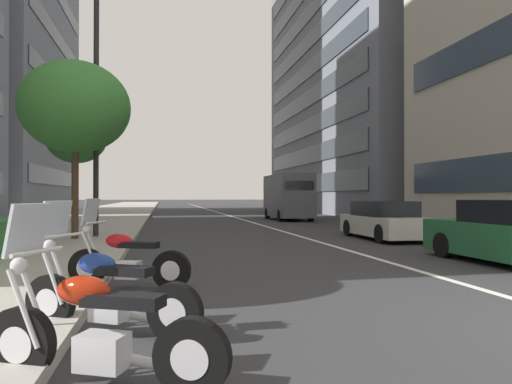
% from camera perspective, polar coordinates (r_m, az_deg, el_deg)
% --- Properties ---
extents(sidewalk_right_plaza, '(160.00, 8.03, 0.15)m').
position_cam_1_polar(sidewalk_right_plaza, '(34.18, -19.71, -2.91)').
color(sidewalk_right_plaza, '#A39E93').
rests_on(sidewalk_right_plaza, ground).
extents(lane_centre_stripe, '(110.00, 0.16, 0.01)m').
position_cam_1_polar(lane_centre_stripe, '(39.16, -3.92, -2.73)').
color(lane_centre_stripe, silver).
rests_on(lane_centre_stripe, ground).
extents(motorcycle_far_end_row, '(1.02, 1.97, 1.46)m').
position_cam_1_polar(motorcycle_far_end_row, '(4.06, -18.85, -16.05)').
color(motorcycle_far_end_row, black).
rests_on(motorcycle_far_end_row, ground).
extents(motorcycle_under_tarp, '(1.18, 1.99, 1.47)m').
position_cam_1_polar(motorcycle_under_tarp, '(5.49, -17.88, -11.88)').
color(motorcycle_under_tarp, black).
rests_on(motorcycle_under_tarp, ground).
extents(motorcycle_by_sign_pole, '(0.93, 2.02, 1.48)m').
position_cam_1_polar(motorcycle_by_sign_pole, '(8.03, -15.62, -8.22)').
color(motorcycle_by_sign_pole, black).
rests_on(motorcycle_by_sign_pole, ground).
extents(car_following_behind, '(4.31, 1.89, 1.34)m').
position_cam_1_polar(car_following_behind, '(17.09, 15.48, -3.46)').
color(car_following_behind, beige).
rests_on(car_following_behind, ground).
extents(delivery_van_ahead, '(5.42, 2.19, 2.88)m').
position_cam_1_polar(delivery_van_ahead, '(29.70, 3.94, -0.49)').
color(delivery_van_ahead, '#4C5156').
rests_on(delivery_van_ahead, ground).
extents(street_lamp_with_banners, '(1.26, 2.17, 9.34)m').
position_cam_1_polar(street_lamp_with_banners, '(17.22, -18.11, 13.32)').
color(street_lamp_with_banners, '#232326').
rests_on(street_lamp_with_banners, sidewalk_right_plaza).
extents(street_tree_by_lamp_post, '(3.49, 3.49, 5.74)m').
position_cam_1_polar(street_tree_by_lamp_post, '(16.39, -21.29, 9.64)').
color(street_tree_by_lamp_post, '#473323').
rests_on(street_tree_by_lamp_post, sidewalk_right_plaza).
extents(street_tree_mid_sidewalk, '(2.98, 2.98, 5.58)m').
position_cam_1_polar(street_tree_mid_sidewalk, '(25.39, -21.19, 6.13)').
color(street_tree_mid_sidewalk, '#473323').
rests_on(street_tree_mid_sidewalk, sidewalk_right_plaza).
extents(office_tower_far_left_down_avenue, '(28.75, 14.79, 33.24)m').
position_cam_1_polar(office_tower_far_left_down_avenue, '(48.15, 15.11, 17.78)').
color(office_tower_far_left_down_avenue, slate).
rests_on(office_tower_far_left_down_avenue, ground).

